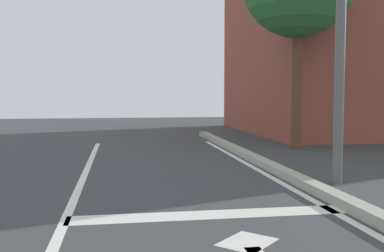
# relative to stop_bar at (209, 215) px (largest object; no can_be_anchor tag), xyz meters

# --- Properties ---
(stop_bar) EXTENTS (3.43, 0.40, 0.01)m
(stop_bar) POSITION_rel_stop_bar_xyz_m (0.00, 0.00, 0.00)
(stop_bar) COLOR silver
(stop_bar) RESTS_ON ground
(lane_arrow_head) EXTENTS (0.71, 0.71, 0.01)m
(lane_arrow_head) POSITION_rel_stop_bar_xyz_m (0.17, -1.05, 0.00)
(lane_arrow_head) COLOR silver
(lane_arrow_head) RESTS_ON ground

